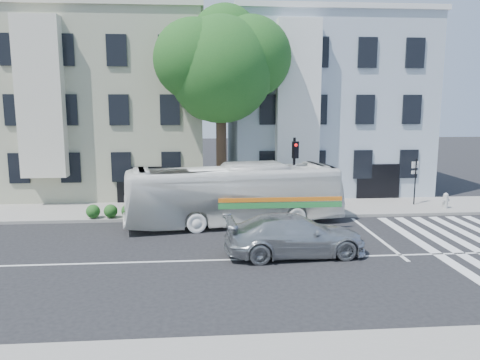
{
  "coord_description": "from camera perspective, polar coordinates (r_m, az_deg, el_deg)",
  "views": [
    {
      "loc": [
        -1.08,
        -16.69,
        5.8
      ],
      "look_at": [
        0.62,
        3.72,
        2.4
      ],
      "focal_mm": 35.0,
      "sensor_mm": 36.0,
      "label": 1
    }
  ],
  "objects": [
    {
      "name": "ground",
      "position": [
        17.7,
        -1.01,
        -9.7
      ],
      "size": [
        120.0,
        120.0,
        0.0
      ],
      "primitive_type": "plane",
      "color": "black",
      "rests_on": "ground"
    },
    {
      "name": "bus",
      "position": [
        22.37,
        -0.68,
        -1.77
      ],
      "size": [
        4.12,
        10.71,
        2.91
      ],
      "primitive_type": "imported",
      "rotation": [
        0.0,
        0.0,
        1.73
      ],
      "color": "white",
      "rests_on": "ground"
    },
    {
      "name": "building_left",
      "position": [
        32.24,
        -15.51,
        8.55
      ],
      "size": [
        12.0,
        10.0,
        11.0
      ],
      "primitive_type": "cube",
      "color": "#A1A388",
      "rests_on": "ground"
    },
    {
      "name": "building_right",
      "position": [
        32.7,
        9.67,
        8.77
      ],
      "size": [
        12.0,
        10.0,
        11.0
      ],
      "primitive_type": "cube",
      "color": "#A5B1C4",
      "rests_on": "ground"
    },
    {
      "name": "street_tree",
      "position": [
        25.53,
        -2.24,
        13.98
      ],
      "size": [
        7.3,
        5.9,
        11.1
      ],
      "color": "#2D2116",
      "rests_on": "ground"
    },
    {
      "name": "sidewalk_far",
      "position": [
        25.37,
        -2.19,
        -3.62
      ],
      "size": [
        80.0,
        4.0,
        0.15
      ],
      "primitive_type": "cube",
      "color": "gray",
      "rests_on": "ground"
    },
    {
      "name": "far_sign_pole",
      "position": [
        27.8,
        20.57,
        0.52
      ],
      "size": [
        0.46,
        0.22,
        2.6
      ],
      "rotation": [
        0.0,
        0.0,
        0.27
      ],
      "color": "black",
      "rests_on": "sidewalk_far"
    },
    {
      "name": "traffic_signal",
      "position": [
        23.31,
        6.65,
        1.59
      ],
      "size": [
        0.41,
        0.53,
        4.1
      ],
      "rotation": [
        0.0,
        0.0,
        0.38
      ],
      "color": "black",
      "rests_on": "ground"
    },
    {
      "name": "fire_hydrant",
      "position": [
        27.57,
        23.77,
        -2.29
      ],
      "size": [
        0.49,
        0.34,
        0.85
      ],
      "rotation": [
        0.0,
        0.0,
        0.43
      ],
      "color": "#AFAFAA",
      "rests_on": "sidewalk_far"
    },
    {
      "name": "sedan",
      "position": [
        18.14,
        6.72,
        -6.69
      ],
      "size": [
        2.54,
        5.54,
        1.57
      ],
      "primitive_type": "imported",
      "rotation": [
        0.0,
        0.0,
        1.63
      ],
      "color": "#B6B9BD",
      "rests_on": "ground"
    },
    {
      "name": "hedge",
      "position": [
        23.62,
        -7.35,
        -3.62
      ],
      "size": [
        8.21,
        3.93,
        0.7
      ],
      "primitive_type": null,
      "rotation": [
        0.0,
        0.0,
        -0.38
      ],
      "color": "#295A1D",
      "rests_on": "sidewalk_far"
    }
  ]
}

